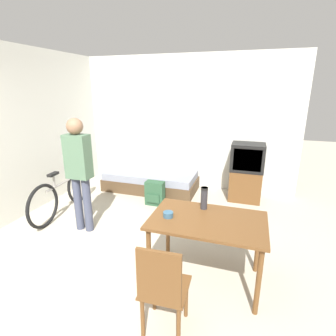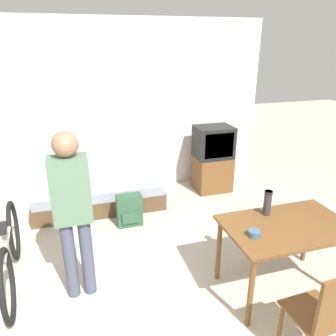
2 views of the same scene
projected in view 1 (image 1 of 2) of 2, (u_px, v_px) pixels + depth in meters
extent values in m
plane|color=#B2A893|center=(73.00, 303.00, 2.61)|extent=(20.00, 20.00, 0.00)
cube|color=silver|center=(176.00, 123.00, 5.52)|extent=(4.93, 0.06, 2.70)
cube|color=silver|center=(33.00, 131.00, 4.44)|extent=(0.06, 4.61, 2.70)
cube|color=#4C3823|center=(151.00, 184.00, 5.50)|extent=(1.89, 0.86, 0.24)
cube|color=gray|center=(151.00, 175.00, 5.44)|extent=(1.83, 0.83, 0.14)
cube|color=brown|center=(245.00, 185.00, 4.96)|extent=(0.57, 0.50, 0.58)
cube|color=black|center=(248.00, 157.00, 4.80)|extent=(0.59, 0.45, 0.51)
cube|color=black|center=(247.00, 160.00, 4.60)|extent=(0.48, 0.01, 0.40)
cube|color=brown|center=(208.00, 220.00, 2.73)|extent=(1.20, 0.76, 0.03)
cylinder|color=brown|center=(149.00, 259.00, 2.71)|extent=(0.05, 0.05, 0.71)
cylinder|color=brown|center=(258.00, 282.00, 2.39)|extent=(0.05, 0.05, 0.71)
cylinder|color=brown|center=(168.00, 229.00, 3.29)|extent=(0.05, 0.05, 0.71)
cylinder|color=brown|center=(258.00, 244.00, 2.97)|extent=(0.05, 0.05, 0.71)
cube|color=brown|center=(165.00, 287.00, 2.24)|extent=(0.41, 0.41, 0.02)
cube|color=brown|center=(159.00, 278.00, 2.00)|extent=(0.36, 0.05, 0.47)
cylinder|color=brown|center=(186.00, 298.00, 2.41)|extent=(0.04, 0.04, 0.41)
cylinder|color=brown|center=(154.00, 291.00, 2.48)|extent=(0.04, 0.04, 0.41)
cylinder|color=brown|center=(178.00, 326.00, 2.12)|extent=(0.04, 0.04, 0.41)
cylinder|color=brown|center=(143.00, 318.00, 2.20)|extent=(0.04, 0.04, 0.41)
torus|color=black|center=(79.00, 184.00, 4.86)|extent=(0.10, 0.68, 0.68)
torus|color=black|center=(43.00, 206.00, 3.95)|extent=(0.10, 0.68, 0.68)
cylinder|color=gray|center=(62.00, 184.00, 4.35)|extent=(0.09, 0.76, 0.04)
cylinder|color=gray|center=(54.00, 181.00, 4.16)|extent=(0.04, 0.04, 0.20)
cube|color=black|center=(53.00, 174.00, 4.12)|extent=(0.09, 0.20, 0.04)
cylinder|color=#3D4256|center=(78.00, 203.00, 3.88)|extent=(0.12, 0.12, 0.83)
cylinder|color=#3D4256|center=(87.00, 205.00, 3.83)|extent=(0.12, 0.12, 0.83)
cube|color=#4C6B51|center=(78.00, 157.00, 3.64)|extent=(0.34, 0.20, 0.62)
sphere|color=#846047|center=(75.00, 126.00, 3.52)|extent=(0.22, 0.22, 0.22)
cylinder|color=#2D2D33|center=(204.00, 198.00, 2.92)|extent=(0.08, 0.08, 0.26)
cylinder|color=black|center=(205.00, 189.00, 2.89)|extent=(0.08, 0.08, 0.03)
cylinder|color=#335670|center=(168.00, 214.00, 2.76)|extent=(0.11, 0.11, 0.06)
cube|color=#284C33|center=(155.00, 193.00, 4.76)|extent=(0.34, 0.17, 0.44)
cube|color=#284C33|center=(153.00, 199.00, 4.68)|extent=(0.24, 0.03, 0.15)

